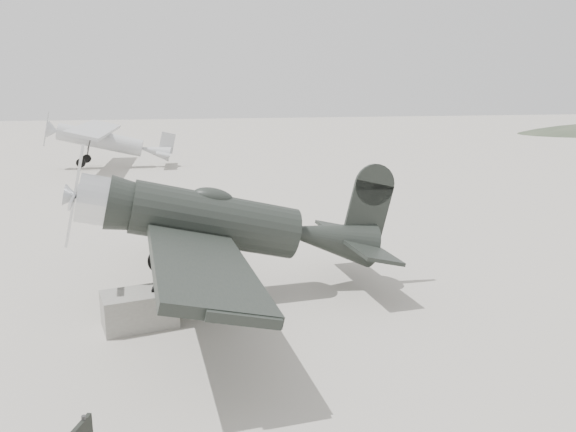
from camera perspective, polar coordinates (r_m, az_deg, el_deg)
ground at (r=16.73m, az=-4.35°, el=-5.35°), size 160.00×160.00×0.00m
lowwing_monoplane at (r=14.06m, az=-5.85°, el=-0.81°), size 8.06×11.23×3.63m
highwing_monoplane at (r=38.96m, az=-18.04°, el=7.62°), size 8.07×11.34×3.23m
equipment_block at (r=13.17m, az=-14.86°, el=-9.12°), size 1.76×1.31×0.80m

